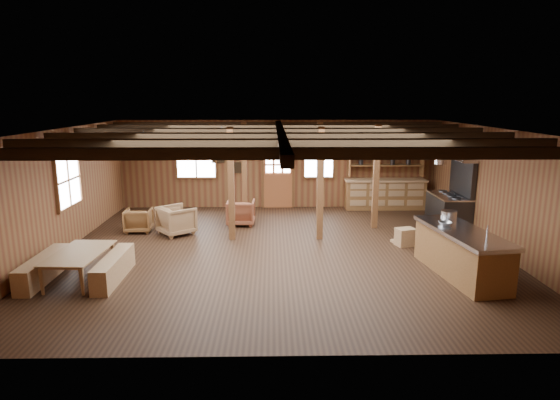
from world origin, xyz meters
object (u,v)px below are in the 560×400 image
commercial_range (450,205)px  kitchen_island (461,252)px  armchair_c (177,220)px  armchair_b (241,212)px  dining_table (82,266)px  armchair_a (139,220)px

commercial_range → kitchen_island: bearing=-107.4°
commercial_range → armchair_c: bearing=-176.0°
armchair_b → dining_table: bearing=56.5°
dining_table → armchair_c: 3.34m
commercial_range → armchair_c: 7.34m
commercial_range → armchair_c: size_ratio=2.34×
commercial_range → dining_table: commercial_range is taller
commercial_range → armchair_c: commercial_range is taller
armchair_c → armchair_a: bearing=37.2°
armchair_a → armchair_c: bearing=163.0°
armchair_a → armchair_c: armchair_c is taller
commercial_range → armchair_b: commercial_range is taller
armchair_c → dining_table: bearing=119.6°
dining_table → armchair_a: armchair_a is taller
dining_table → armchair_b: armchair_b is taller
commercial_range → armchair_a: 8.38m
dining_table → kitchen_island: bearing=-86.3°
armchair_b → armchair_c: bearing=31.3°
armchair_a → armchair_b: 2.74m
kitchen_island → dining_table: bearing=172.5°
armchair_b → armchair_a: bearing=15.5°
dining_table → armchair_a: (0.18, 3.36, 0.03)m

